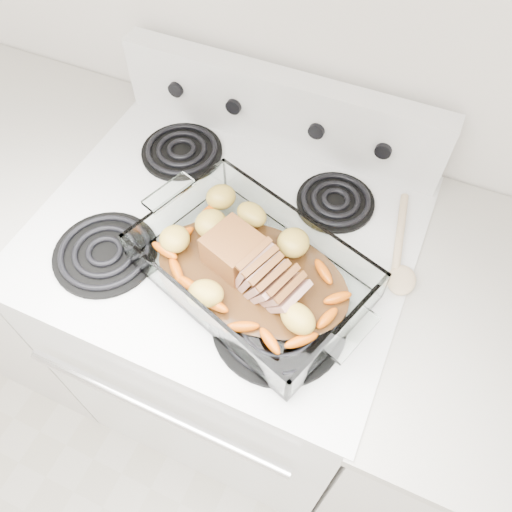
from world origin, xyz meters
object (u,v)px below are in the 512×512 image
at_px(counter_right, 466,423).
at_px(pork_roast, 246,263).
at_px(electric_range, 233,325).
at_px(counter_left, 45,250).
at_px(baking_dish, 252,272).

relative_size(counter_right, pork_roast, 4.44).
height_order(electric_range, counter_right, electric_range).
bearing_deg(counter_left, pork_roast, -7.08).
xyz_separation_m(electric_range, counter_left, (-0.67, -0.00, -0.02)).
height_order(electric_range, baking_dish, electric_range).
xyz_separation_m(electric_range, pork_roast, (0.09, -0.10, 0.51)).
bearing_deg(electric_range, counter_right, -0.10).
distance_m(counter_right, baking_dish, 0.76).
relative_size(electric_range, counter_right, 1.20).
bearing_deg(counter_left, counter_right, 0.00).
bearing_deg(pork_roast, electric_range, 128.70).
height_order(baking_dish, pork_roast, pork_roast).
bearing_deg(electric_range, baking_dish, -42.17).
xyz_separation_m(counter_left, counter_right, (1.33, 0.00, 0.00)).
relative_size(counter_left, counter_right, 1.00).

